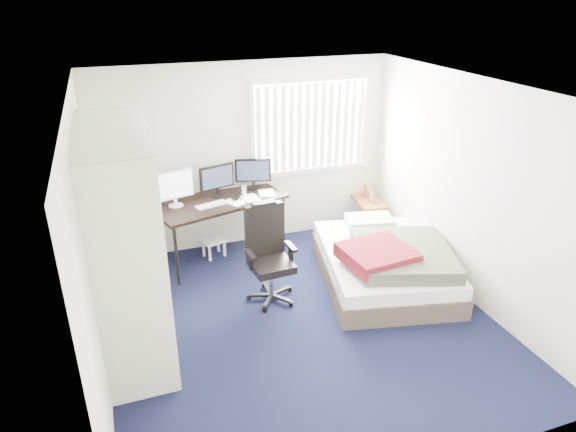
# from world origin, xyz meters

# --- Properties ---
(ground) EXTENTS (4.20, 4.20, 0.00)m
(ground) POSITION_xyz_m (0.00, 0.00, 0.00)
(ground) COLOR black
(ground) RESTS_ON ground
(room_shell) EXTENTS (4.20, 4.20, 4.20)m
(room_shell) POSITION_xyz_m (0.00, 0.00, 1.51)
(room_shell) COLOR silver
(room_shell) RESTS_ON ground
(window_assembly) EXTENTS (1.72, 0.09, 1.32)m
(window_assembly) POSITION_xyz_m (0.90, 2.04, 1.60)
(window_assembly) COLOR white
(window_assembly) RESTS_ON ground
(closet) EXTENTS (0.64, 1.84, 2.22)m
(closet) POSITION_xyz_m (-1.67, 0.27, 1.35)
(closet) COLOR beige
(closet) RESTS_ON ground
(desk) EXTENTS (1.83, 1.21, 1.29)m
(desk) POSITION_xyz_m (-0.49, 1.75, 0.85)
(desk) COLOR black
(desk) RESTS_ON ground
(office_chair) EXTENTS (0.58, 0.58, 1.15)m
(office_chair) POSITION_xyz_m (-0.18, 0.60, 0.44)
(office_chair) COLOR black
(office_chair) RESTS_ON ground
(footstool) EXTENTS (0.37, 0.33, 0.25)m
(footstool) POSITION_xyz_m (-0.58, 1.77, 0.19)
(footstool) COLOR white
(footstool) RESTS_ON ground
(nightstand) EXTENTS (0.43, 0.74, 0.67)m
(nightstand) POSITION_xyz_m (1.75, 1.85, 0.42)
(nightstand) COLOR brown
(nightstand) RESTS_ON ground
(bed) EXTENTS (1.82, 2.18, 0.64)m
(bed) POSITION_xyz_m (1.25, 0.42, 0.27)
(bed) COLOR #463C33
(bed) RESTS_ON ground
(pine_box) EXTENTS (0.48, 0.40, 0.32)m
(pine_box) POSITION_xyz_m (-1.65, 0.03, 0.16)
(pine_box) COLOR tan
(pine_box) RESTS_ON ground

